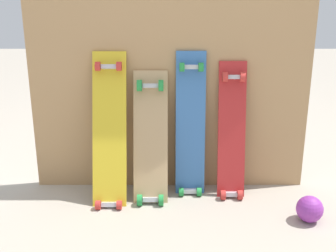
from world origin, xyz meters
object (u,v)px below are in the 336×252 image
at_px(skateboard_yellow, 107,136).
at_px(rubber_ball, 308,209).
at_px(skateboard_red, 230,136).
at_px(skateboard_blue, 188,130).
at_px(skateboard_natural, 149,143).

xyz_separation_m(skateboard_yellow, rubber_ball, (1.10, -0.28, -0.32)).
bearing_deg(skateboard_red, rubber_ball, -42.03).
xyz_separation_m(skateboard_blue, rubber_ball, (0.63, -0.37, -0.32)).
bearing_deg(skateboard_blue, skateboard_yellow, -169.24).
bearing_deg(rubber_ball, skateboard_yellow, 165.52).
bearing_deg(skateboard_yellow, skateboard_blue, 10.76).
distance_m(skateboard_natural, rubber_ball, 0.95).
bearing_deg(skateboard_red, skateboard_natural, -175.05).
xyz_separation_m(skateboard_yellow, skateboard_red, (0.71, 0.06, -0.03)).
height_order(skateboard_natural, skateboard_red, skateboard_red).
bearing_deg(skateboard_red, skateboard_blue, 173.61).
height_order(skateboard_yellow, rubber_ball, skateboard_yellow).
xyz_separation_m(skateboard_yellow, skateboard_natural, (0.23, 0.02, -0.05)).
distance_m(skateboard_blue, skateboard_red, 0.25).
relative_size(skateboard_yellow, skateboard_natural, 1.15).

